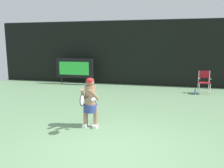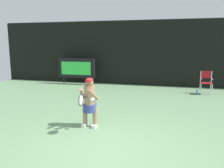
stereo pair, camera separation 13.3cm
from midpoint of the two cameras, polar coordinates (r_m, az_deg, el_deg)
ground at (r=5.18m, az=-2.52°, el=-17.14°), size 18.00×22.00×0.03m
backdrop_screen at (r=13.19m, az=7.99°, el=7.54°), size 18.00×0.12×3.66m
scoreboard at (r=13.50m, az=-9.52°, el=3.88°), size 2.20×0.21×1.50m
umpire_chair at (r=11.68m, az=21.56°, el=0.75°), size 0.52×0.44×1.08m
water_bottle at (r=11.38m, az=19.57°, el=-1.89°), size 0.07×0.07×0.27m
tennis_player at (r=6.52m, az=-5.97°, el=-4.24°), size 0.52×0.59×1.41m
tennis_racket at (r=5.96m, az=-7.95°, el=-3.93°), size 0.03×0.60×0.31m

